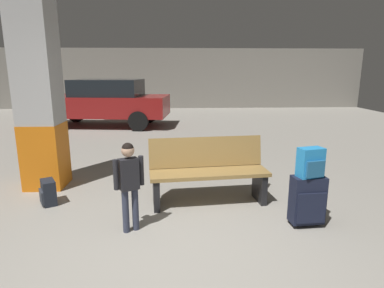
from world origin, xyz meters
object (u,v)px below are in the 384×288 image
(backpack_dark_floor, at_px, (48,193))
(child, at_px, (129,178))
(parked_car_far, at_px, (105,101))
(structural_pillar, at_px, (39,92))
(bench, at_px, (208,171))
(suitcase, at_px, (308,200))
(backpack_bright, at_px, (311,163))

(backpack_dark_floor, bearing_deg, child, -33.28)
(backpack_dark_floor, relative_size, parked_car_far, 0.08)
(structural_pillar, height_order, backpack_dark_floor, structural_pillar)
(bench, height_order, suitcase, bench)
(structural_pillar, distance_m, bench, 2.79)
(suitcase, height_order, child, child)
(backpack_bright, bearing_deg, child, -179.19)
(bench, height_order, backpack_bright, backpack_bright)
(backpack_bright, xyz_separation_m, parked_car_far, (-3.84, 7.15, 0.03))
(structural_pillar, relative_size, parked_car_far, 0.70)
(bench, relative_size, child, 1.59)
(backpack_bright, distance_m, backpack_dark_floor, 3.43)
(suitcase, relative_size, child, 0.58)
(structural_pillar, height_order, parked_car_far, structural_pillar)
(bench, distance_m, child, 1.26)
(bench, xyz_separation_m, backpack_bright, (1.09, -0.77, 0.33))
(bench, bearing_deg, structural_pillar, 163.11)
(suitcase, bearing_deg, structural_pillar, 156.95)
(bench, relative_size, suitcase, 2.73)
(backpack_bright, bearing_deg, structural_pillar, 156.95)
(child, distance_m, backpack_dark_floor, 1.55)
(structural_pillar, height_order, bench, structural_pillar)
(backpack_dark_floor, distance_m, parked_car_far, 6.43)
(bench, distance_m, parked_car_far, 6.96)
(child, bearing_deg, backpack_dark_floor, 146.72)
(structural_pillar, bearing_deg, backpack_bright, -23.05)
(backpack_bright, distance_m, parked_car_far, 8.12)
(suitcase, relative_size, backpack_dark_floor, 1.78)
(structural_pillar, bearing_deg, suitcase, -23.05)
(backpack_bright, relative_size, backpack_dark_floor, 1.00)
(suitcase, distance_m, child, 2.07)
(bench, height_order, parked_car_far, parked_car_far)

